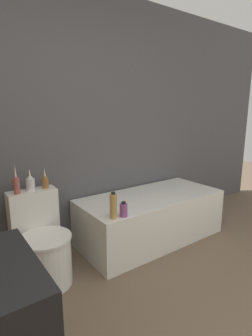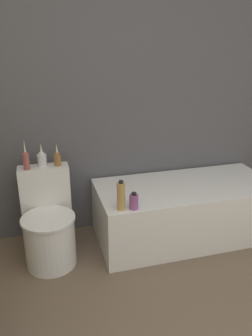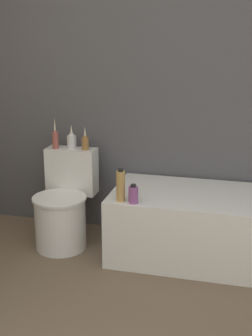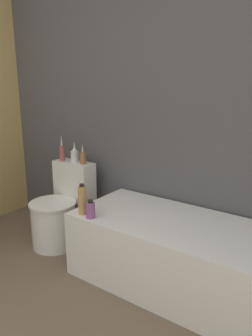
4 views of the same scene
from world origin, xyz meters
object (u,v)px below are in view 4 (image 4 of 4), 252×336
vase_gold (62,152)px  vase_silver (75,155)px  bathtub (180,255)px  shampoo_bottle_short (91,210)px  toilet (60,212)px  vase_bronze (83,157)px  shampoo_bottle_tall (82,200)px

vase_gold → vase_silver: (0.12, 0.04, -0.02)m
bathtub → shampoo_bottle_short: bearing=-152.6°
bathtub → toilet: toilet is taller
vase_bronze → shampoo_bottle_tall: bearing=-47.8°
shampoo_bottle_tall → shampoo_bottle_short: size_ratio=1.74×
toilet → shampoo_bottle_short: 0.75m
vase_gold → vase_silver: size_ratio=1.32×
bathtub → vase_gold: vase_gold is taller
vase_bronze → shampoo_bottle_tall: size_ratio=0.80×
shampoo_bottle_short → bathtub: bearing=27.4°
vase_gold → vase_bronze: (0.25, 0.02, -0.02)m
toilet → vase_silver: size_ratio=3.86×
vase_bronze → shampoo_bottle_short: vase_bronze is taller
vase_bronze → shampoo_bottle_short: bearing=-43.0°
shampoo_bottle_tall → toilet: bearing=154.6°
bathtub → shampoo_bottle_tall: (-0.68, -0.29, 0.36)m
toilet → shampoo_bottle_tall: 0.68m
bathtub → shampoo_bottle_tall: size_ratio=6.75×
vase_gold → shampoo_bottle_tall: bearing=-33.5°
bathtub → vase_silver: 1.36m
vase_gold → shampoo_bottle_tall: (0.67, -0.44, -0.20)m
shampoo_bottle_short → toilet: bearing=156.7°
bathtub → shampoo_bottle_tall: shampoo_bottle_tall is taller
bathtub → vase_gold: bearing=173.5°
shampoo_bottle_tall → shampoo_bottle_short: (0.10, -0.02, -0.05)m
vase_bronze → shampoo_bottle_tall: 0.65m
vase_bronze → shampoo_bottle_short: size_ratio=1.39×
shampoo_bottle_short → vase_gold: bearing=149.0°
shampoo_bottle_tall → shampoo_bottle_short: shampoo_bottle_tall is taller
vase_bronze → shampoo_bottle_tall: (0.42, -0.46, -0.18)m
vase_silver → shampoo_bottle_short: bearing=-38.1°
bathtub → vase_gold: (-1.35, 0.15, 0.57)m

